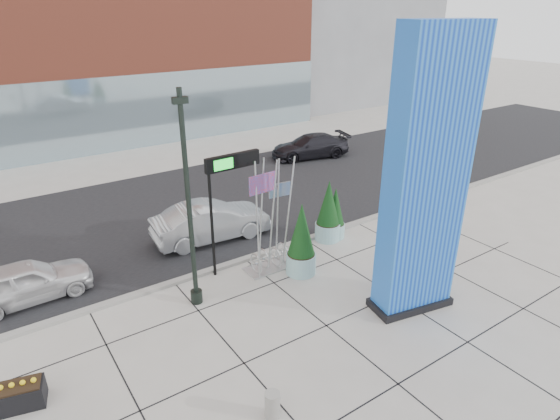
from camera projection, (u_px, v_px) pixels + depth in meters
ground at (282, 320)px, 14.98m from camera, size 160.00×160.00×0.00m
street_asphalt at (165, 214)px, 22.54m from camera, size 80.00×12.00×0.02m
curb_edge at (224, 266)px, 17.98m from camera, size 80.00×0.30×0.12m
tower_podium at (82, 62)px, 33.70m from camera, size 34.00×10.00×11.00m
tower_glass_front at (107, 115)px, 31.28m from camera, size 34.00×0.60×5.00m
building_grey_parking at (314, 8)px, 48.96m from camera, size 20.00×18.00×18.00m
blue_pylon at (425, 185)px, 14.03m from camera, size 2.86×1.69×8.95m
lamp_post at (190, 224)px, 14.74m from camera, size 0.46×0.39×7.17m
public_art_sculpture at (270, 241)px, 17.55m from camera, size 1.93×0.97×4.38m
concrete_bollard at (272, 405)px, 11.34m from camera, size 0.38×0.38×0.74m
overhead_street_sign at (229, 173)px, 16.36m from camera, size 2.13×0.27×4.53m
round_planter_east at (328, 212)px, 19.67m from camera, size 1.07×1.07×2.68m
round_planter_mid at (335, 214)px, 19.95m from camera, size 0.91×0.91×2.27m
round_planter_west at (301, 241)px, 17.15m from camera, size 1.13×1.13×2.82m
box_planter_north at (15, 396)px, 11.64m from camera, size 1.50×1.00×0.76m
car_white_west at (26, 282)px, 15.73m from camera, size 4.23×1.78×1.43m
car_silver_mid at (211, 222)px, 19.86m from camera, size 5.12×2.15×1.64m
car_dark_east at (310, 146)px, 30.70m from camera, size 5.49×3.24×1.49m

